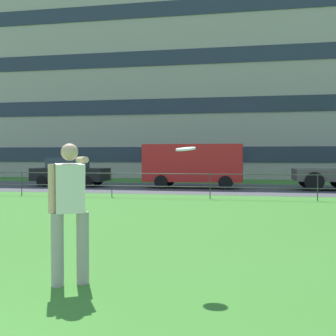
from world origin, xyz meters
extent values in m
cube|color=#424247|center=(0.00, 20.06, 0.00)|extent=(80.00, 7.37, 0.01)
cylinder|color=#333833|center=(-5.92, 14.79, 0.50)|extent=(0.04, 0.04, 1.00)
cylinder|color=#333833|center=(-1.97, 14.79, 0.50)|extent=(0.04, 0.04, 1.00)
cylinder|color=#333833|center=(1.97, 14.79, 0.50)|extent=(0.04, 0.04, 1.00)
cylinder|color=#333833|center=(5.92, 14.79, 0.50)|extent=(0.04, 0.04, 1.00)
cylinder|color=#333833|center=(0.00, 14.79, 0.45)|extent=(35.53, 0.03, 0.03)
cylinder|color=#333833|center=(0.00, 14.79, 0.95)|extent=(35.53, 0.03, 0.03)
cylinder|color=gray|center=(1.18, 3.13, 0.47)|extent=(0.16, 0.16, 0.93)
cylinder|color=gray|center=(1.46, 3.29, 0.47)|extent=(0.16, 0.16, 0.93)
cube|color=silver|center=(1.32, 3.21, 1.25)|extent=(0.44, 0.41, 0.64)
sphere|color=tan|center=(1.32, 3.21, 1.71)|extent=(0.22, 0.22, 0.22)
cylinder|color=tan|center=(1.34, 3.58, 1.60)|extent=(0.39, 0.58, 0.10)
cylinder|color=tan|center=(1.13, 3.10, 1.25)|extent=(0.09, 0.09, 0.62)
cylinder|color=white|center=(2.72, 3.81, 1.75)|extent=(0.37, 0.37, 0.06)
cube|color=black|center=(-6.15, 20.28, 0.64)|extent=(4.01, 1.71, 0.68)
cube|color=#2D3847|center=(-6.30, 20.28, 1.26)|extent=(1.91, 1.53, 0.56)
cylinder|color=black|center=(-4.91, 21.08, 0.30)|extent=(0.60, 0.20, 0.60)
cylinder|color=black|center=(-4.91, 19.47, 0.30)|extent=(0.60, 0.20, 0.60)
cylinder|color=black|center=(-7.39, 21.09, 0.30)|extent=(0.60, 0.20, 0.60)
cylinder|color=black|center=(-7.39, 19.48, 0.30)|extent=(0.60, 0.20, 0.60)
cube|color=red|center=(0.56, 20.39, 1.29)|extent=(5.00, 1.97, 1.90)
cube|color=#283342|center=(2.56, 20.40, 1.62)|extent=(0.12, 1.67, 0.76)
cylinder|color=black|center=(2.26, 21.33, 0.34)|extent=(0.68, 0.24, 0.68)
cylinder|color=black|center=(2.26, 19.46, 0.34)|extent=(0.68, 0.24, 0.68)
cylinder|color=black|center=(-0.94, 21.32, 0.34)|extent=(0.68, 0.24, 0.68)
cylinder|color=black|center=(-0.94, 19.46, 0.34)|extent=(0.68, 0.24, 0.68)
cylinder|color=black|center=(6.31, 21.44, 0.45)|extent=(0.91, 0.33, 0.90)
cylinder|color=black|center=(6.38, 19.33, 0.45)|extent=(0.91, 0.33, 0.90)
cube|color=#ADA393|center=(-4.10, 36.95, 8.70)|extent=(37.25, 15.72, 17.39)
cube|color=#283342|center=(-4.10, 29.06, 1.74)|extent=(31.29, 0.06, 1.10)
cube|color=#283342|center=(-4.10, 29.06, 5.22)|extent=(31.29, 0.06, 1.10)
cube|color=#283342|center=(-4.10, 29.06, 8.70)|extent=(31.29, 0.06, 1.10)
cube|color=#283342|center=(-4.10, 29.06, 12.18)|extent=(31.29, 0.06, 1.10)
camera|label=1|loc=(3.63, -2.04, 1.66)|focal=46.99mm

